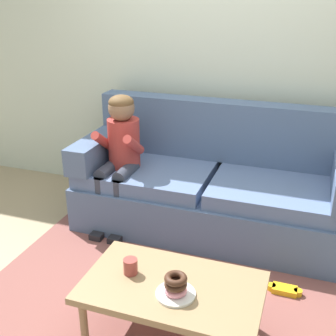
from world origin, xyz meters
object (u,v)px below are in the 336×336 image
object	(u,v)px
mug	(130,266)
couch	(214,187)
toy_controller	(284,290)
donut	(176,290)
coffee_table	(172,291)
person_child	(120,149)

from	to	relation	value
mug	couch	bearing A→B (deg)	83.27
couch	mug	distance (m)	1.33
toy_controller	donut	bearing A→B (deg)	-151.30
donut	toy_controller	bearing A→B (deg)	53.01
couch	coffee_table	bearing A→B (deg)	-85.87
couch	person_child	xyz separation A→B (m)	(-0.73, -0.21, 0.31)
person_child	donut	bearing A→B (deg)	-54.00
person_child	toy_controller	size ratio (longest dim) A/B	4.87
person_child	mug	xyz separation A→B (m)	(0.58, -1.11, -0.24)
mug	toy_controller	xyz separation A→B (m)	(0.82, 0.61, -0.41)
donut	couch	bearing A→B (deg)	95.67
coffee_table	mug	xyz separation A→B (m)	(-0.25, 0.02, 0.09)
coffee_table	toy_controller	bearing A→B (deg)	47.58
coffee_table	donut	world-z (taller)	donut
coffee_table	mug	size ratio (longest dim) A/B	10.81
coffee_table	toy_controller	distance (m)	0.90
mug	toy_controller	bearing A→B (deg)	36.35
person_child	donut	size ratio (longest dim) A/B	9.18
person_child	coffee_table	bearing A→B (deg)	-53.65
person_child	toy_controller	distance (m)	1.62
donut	mug	distance (m)	0.31
person_child	mug	distance (m)	1.27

